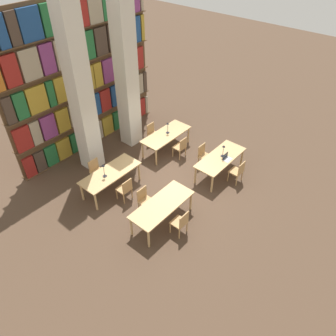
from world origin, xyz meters
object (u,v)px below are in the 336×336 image
(chair_3, at_px, (204,155))
(chair_5, at_px, (96,171))
(chair_4, at_px, (125,189))
(laptop, at_px, (227,158))
(reading_table_0, at_px, (162,206))
(desk_lamp_2, at_px, (168,126))
(reading_table_3, at_px, (166,136))
(chair_1, at_px, (145,200))
(chair_7, at_px, (153,133))
(pillar_left, at_px, (80,90))
(reading_table_1, at_px, (220,159))
(chair_0, at_px, (181,222))
(pillar_center, at_px, (126,71))
(chair_6, at_px, (181,147))
(desk_lamp_0, at_px, (223,149))
(desk_lamp_1, at_px, (104,168))
(chair_2, at_px, (238,171))
(reading_table_2, at_px, (111,174))

(chair_3, xyz_separation_m, chair_5, (-3.13, 2.30, 0.00))
(chair_3, height_order, chair_4, same)
(laptop, bearing_deg, reading_table_0, 174.74)
(desk_lamp_2, bearing_deg, reading_table_3, -177.23)
(chair_1, relative_size, chair_7, 1.00)
(pillar_left, xyz_separation_m, chair_5, (-0.50, -0.87, -2.53))
(reading_table_1, xyz_separation_m, chair_3, (0.04, 0.71, -0.20))
(chair_1, height_order, reading_table_1, chair_1)
(reading_table_1, relative_size, reading_table_3, 1.00)
(chair_0, bearing_deg, laptop, 7.90)
(pillar_center, height_order, chair_5, pillar_center)
(reading_table_0, relative_size, chair_1, 2.42)
(reading_table_0, bearing_deg, chair_6, 29.20)
(chair_0, bearing_deg, chair_1, 90.00)
(pillar_center, xyz_separation_m, chair_1, (-2.48, -3.13, -2.53))
(chair_1, xyz_separation_m, chair_5, (-0.05, 2.25, 0.00))
(reading_table_0, relative_size, laptop, 6.54)
(desk_lamp_0, distance_m, chair_4, 3.62)
(pillar_left, bearing_deg, chair_5, -119.75)
(reading_table_1, relative_size, chair_5, 2.42)
(desk_lamp_0, bearing_deg, reading_table_3, 94.97)
(pillar_left, xyz_separation_m, desk_lamp_1, (-0.70, -1.60, -1.92))
(reading_table_0, relative_size, desk_lamp_1, 4.20)
(pillar_center, height_order, chair_2, pillar_center)
(chair_1, xyz_separation_m, chair_6, (2.93, 0.92, 0.00))
(chair_7, distance_m, desk_lamp_2, 0.92)
(chair_1, bearing_deg, chair_6, -162.48)
(pillar_left, distance_m, desk_lamp_0, 5.12)
(chair_0, bearing_deg, chair_6, 38.69)
(chair_3, relative_size, desk_lamp_1, 1.74)
(reading_table_0, distance_m, chair_4, 1.56)
(chair_2, distance_m, desk_lamp_2, 3.17)
(chair_3, distance_m, reading_table_3, 1.71)
(pillar_left, relative_size, chair_1, 6.92)
(chair_1, distance_m, desk_lamp_2, 3.48)
(desk_lamp_2, bearing_deg, chair_4, -165.24)
(reading_table_1, distance_m, chair_2, 0.74)
(reading_table_3, bearing_deg, reading_table_0, -141.19)
(laptop, height_order, chair_6, laptop)
(pillar_left, height_order, reading_table_3, pillar_left)
(chair_2, height_order, chair_4, same)
(chair_4, height_order, desk_lamp_1, desk_lamp_1)
(reading_table_2, distance_m, chair_6, 3.01)
(chair_0, height_order, reading_table_3, chair_0)
(desk_lamp_0, xyz_separation_m, laptop, (-0.05, -0.21, -0.27))
(chair_1, relative_size, laptop, 2.71)
(pillar_left, relative_size, pillar_center, 1.00)
(chair_4, bearing_deg, desk_lamp_0, -26.91)
(chair_7, relative_size, desk_lamp_2, 1.88)
(reading_table_1, distance_m, desk_lamp_2, 2.43)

